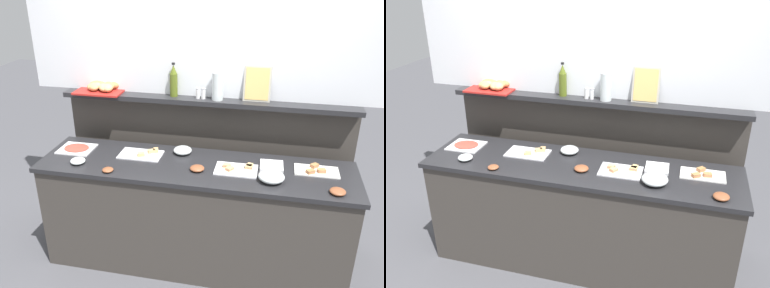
% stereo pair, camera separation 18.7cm
% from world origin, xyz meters
% --- Properties ---
extents(ground_plane, '(12.00, 12.00, 0.00)m').
position_xyz_m(ground_plane, '(0.00, 0.60, 0.00)').
color(ground_plane, '#4C4C51').
extents(buffet_counter, '(2.39, 0.62, 0.90)m').
position_xyz_m(buffet_counter, '(0.00, 0.00, 0.45)').
color(buffet_counter, '#3D3833').
rests_on(buffet_counter, ground_plane).
extents(back_ledge_unit, '(2.42, 0.22, 1.30)m').
position_xyz_m(back_ledge_unit, '(0.00, 0.49, 0.68)').
color(back_ledge_unit, '#3D3833').
rests_on(back_ledge_unit, ground_plane).
extents(upper_wall_panel, '(3.02, 0.08, 1.30)m').
position_xyz_m(upper_wall_panel, '(0.00, 0.51, 1.95)').
color(upper_wall_panel, white).
rests_on(upper_wall_panel, back_ledge_unit).
extents(sandwich_platter_rear, '(0.34, 0.20, 0.04)m').
position_xyz_m(sandwich_platter_rear, '(-0.44, 0.09, 0.91)').
color(sandwich_platter_rear, silver).
rests_on(sandwich_platter_rear, buffet_counter).
extents(sandwich_platter_front, '(0.31, 0.21, 0.04)m').
position_xyz_m(sandwich_platter_front, '(0.32, -0.01, 0.91)').
color(sandwich_platter_front, silver).
rests_on(sandwich_platter_front, buffet_counter).
extents(sandwich_platter_side, '(0.32, 0.18, 0.04)m').
position_xyz_m(sandwich_platter_side, '(0.89, 0.08, 0.91)').
color(sandwich_platter_side, white).
rests_on(sandwich_platter_side, buffet_counter).
extents(cold_cuts_platter, '(0.27, 0.23, 0.02)m').
position_xyz_m(cold_cuts_platter, '(-1.00, 0.07, 0.91)').
color(cold_cuts_platter, white).
rests_on(cold_cuts_platter, buffet_counter).
extents(glass_bowl_large, '(0.11, 0.11, 0.05)m').
position_xyz_m(glass_bowl_large, '(-0.88, -0.16, 0.92)').
color(glass_bowl_large, silver).
rests_on(glass_bowl_large, buffet_counter).
extents(glass_bowl_medium, '(0.15, 0.15, 0.06)m').
position_xyz_m(glass_bowl_medium, '(-0.14, 0.18, 0.93)').
color(glass_bowl_medium, silver).
rests_on(glass_bowl_medium, buffet_counter).
extents(glass_bowl_small, '(0.18, 0.18, 0.07)m').
position_xyz_m(glass_bowl_small, '(0.57, -0.13, 0.94)').
color(glass_bowl_small, silver).
rests_on(glass_bowl_small, buffet_counter).
extents(condiment_bowl_cream, '(0.11, 0.11, 0.04)m').
position_xyz_m(condiment_bowl_cream, '(1.00, -0.21, 0.92)').
color(condiment_bowl_cream, brown).
rests_on(condiment_bowl_cream, buffet_counter).
extents(condiment_bowl_red, '(0.11, 0.11, 0.04)m').
position_xyz_m(condiment_bowl_red, '(0.03, -0.08, 0.92)').
color(condiment_bowl_red, brown).
rests_on(condiment_bowl_red, buffet_counter).
extents(condiment_bowl_teal, '(0.08, 0.08, 0.03)m').
position_xyz_m(condiment_bowl_teal, '(-0.60, -0.23, 0.92)').
color(condiment_bowl_teal, brown).
rests_on(condiment_bowl_teal, buffet_counter).
extents(napkin_stack, '(0.18, 0.18, 0.02)m').
position_xyz_m(napkin_stack, '(0.56, 0.09, 0.91)').
color(napkin_stack, white).
rests_on(napkin_stack, buffet_counter).
extents(olive_oil_bottle, '(0.06, 0.06, 0.28)m').
position_xyz_m(olive_oil_bottle, '(-0.27, 0.43, 1.42)').
color(olive_oil_bottle, '#56661E').
rests_on(olive_oil_bottle, back_ledge_unit).
extents(salt_shaker, '(0.03, 0.03, 0.09)m').
position_xyz_m(salt_shaker, '(-0.06, 0.41, 1.34)').
color(salt_shaker, white).
rests_on(salt_shaker, back_ledge_unit).
extents(pepper_shaker, '(0.03, 0.03, 0.09)m').
position_xyz_m(pepper_shaker, '(-0.02, 0.41, 1.34)').
color(pepper_shaker, white).
rests_on(pepper_shaker, back_ledge_unit).
extents(bread_basket, '(0.40, 0.28, 0.08)m').
position_xyz_m(bread_basket, '(-0.89, 0.43, 1.33)').
color(bread_basket, '#B2231E').
rests_on(bread_basket, back_ledge_unit).
extents(framed_picture, '(0.21, 0.07, 0.28)m').
position_xyz_m(framed_picture, '(0.40, 0.45, 1.43)').
color(framed_picture, '#B2AD9E').
rests_on(framed_picture, back_ledge_unit).
extents(water_carafe, '(0.09, 0.09, 0.22)m').
position_xyz_m(water_carafe, '(0.10, 0.41, 1.41)').
color(water_carafe, silver).
rests_on(water_carafe, back_ledge_unit).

